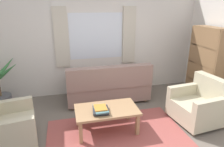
{
  "coord_description": "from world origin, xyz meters",
  "views": [
    {
      "loc": [
        -0.79,
        -2.66,
        2.17
      ],
      "look_at": [
        0.03,
        0.7,
        0.98
      ],
      "focal_mm": 32.1,
      "sensor_mm": 36.0,
      "label": 1
    }
  ],
  "objects": [
    {
      "name": "ground_plane",
      "position": [
        0.0,
        0.0,
        0.0
      ],
      "size": [
        6.24,
        6.24,
        0.0
      ],
      "primitive_type": "plane",
      "color": "#6B6056"
    },
    {
      "name": "area_rug",
      "position": [
        0.0,
        0.0,
        0.01
      ],
      "size": [
        2.4,
        1.89,
        0.01
      ],
      "primitive_type": "cube",
      "color": "#9E4C47",
      "rests_on": "ground_plane"
    },
    {
      "name": "book_stack_on_table",
      "position": [
        -0.26,
        0.31,
        0.49
      ],
      "size": [
        0.3,
        0.34,
        0.1
      ],
      "color": "#2D2D33",
      "rests_on": "coffee_table"
    },
    {
      "name": "bookshelf",
      "position": [
        2.35,
        1.11,
        0.79
      ],
      "size": [
        0.3,
        0.94,
        1.72
      ],
      "rotation": [
        0.0,
        0.0,
        1.57
      ],
      "color": "olive",
      "rests_on": "ground_plane"
    },
    {
      "name": "window_with_curtains",
      "position": [
        0.0,
        2.18,
        1.45
      ],
      "size": [
        1.98,
        0.07,
        1.4
      ],
      "color": "white"
    },
    {
      "name": "wall_back",
      "position": [
        0.0,
        2.26,
        1.3
      ],
      "size": [
        5.32,
        0.12,
        2.6
      ],
      "primitive_type": "cube",
      "color": "silver",
      "rests_on": "ground_plane"
    },
    {
      "name": "armchair_left",
      "position": [
        -1.8,
        0.35,
        0.35
      ],
      "size": [
        0.94,
        0.96,
        0.88
      ],
      "rotation": [
        0.0,
        0.0,
        1.73
      ],
      "color": "#BCB293",
      "rests_on": "ground_plane"
    },
    {
      "name": "coffee_table",
      "position": [
        -0.14,
        0.4,
        0.38
      ],
      "size": [
        1.1,
        0.64,
        0.44
      ],
      "color": "#A87F56",
      "rests_on": "ground_plane"
    },
    {
      "name": "couch",
      "position": [
        0.15,
        1.57,
        0.37
      ],
      "size": [
        1.9,
        0.82,
        0.92
      ],
      "rotation": [
        0.0,
        0.0,
        3.14
      ],
      "color": "gray",
      "rests_on": "ground_plane"
    },
    {
      "name": "armchair_right",
      "position": [
        1.66,
        0.28,
        0.35
      ],
      "size": [
        0.91,
        0.93,
        0.88
      ],
      "rotation": [
        0.0,
        0.0,
        -1.46
      ],
      "color": "#BCB293",
      "rests_on": "ground_plane"
    }
  ]
}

